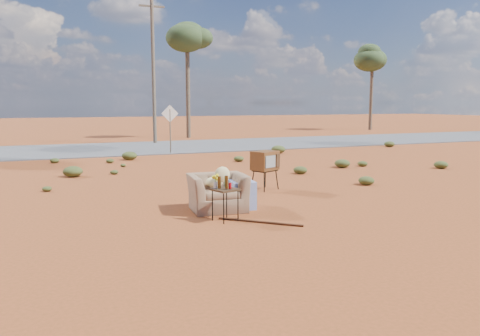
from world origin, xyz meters
name	(u,v)px	position (x,y,z in m)	size (l,w,h in m)	color
ground	(244,213)	(0.00, 0.00, 0.00)	(140.00, 140.00, 0.00)	#913E1D
highway	(127,148)	(0.00, 15.00, 0.02)	(140.00, 7.00, 0.04)	#565659
armchair	(222,187)	(-0.30, 0.49, 0.48)	(1.47, 0.90, 1.03)	brown
tv_unit	(265,161)	(1.56, 2.22, 0.76)	(0.79, 0.72, 1.03)	black
side_table	(223,188)	(-0.62, -0.43, 0.66)	(0.55, 0.55, 0.90)	#3D2816
rusty_bar	(260,222)	(-0.03, -0.86, 0.02)	(0.05, 0.05, 1.69)	#4A2913
road_sign	(170,120)	(1.50, 12.00, 1.50)	(0.78, 0.06, 2.19)	brown
eucalyptus_center	(187,38)	(5.00, 21.00, 6.43)	(3.20, 3.20, 7.60)	brown
eucalyptus_right	(373,59)	(22.00, 24.00, 5.94)	(3.20, 3.20, 7.10)	brown
utility_pole_center	(153,69)	(2.00, 17.50, 4.15)	(1.40, 0.20, 8.00)	brown
scrub_patch	(157,178)	(-0.82, 4.41, 0.14)	(17.49, 8.07, 0.33)	#434C21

